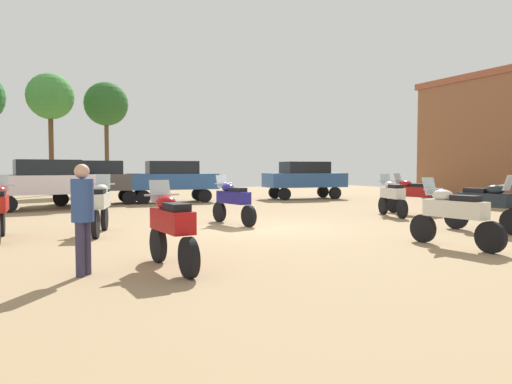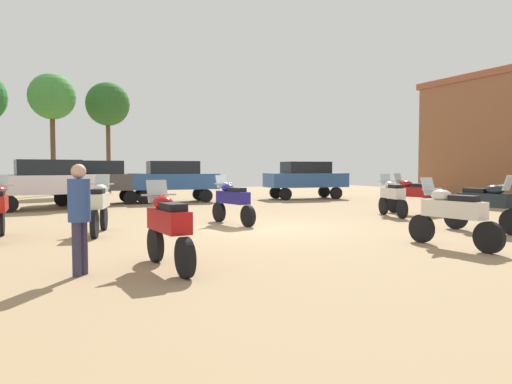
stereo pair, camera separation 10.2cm
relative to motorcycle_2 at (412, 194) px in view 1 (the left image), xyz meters
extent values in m
cube|color=#9A7E59|center=(-6.58, -1.07, -0.73)|extent=(44.00, 52.00, 0.02)
cylinder|color=black|center=(-13.09, 0.25, -0.39)|extent=(0.14, 0.68, 0.68)
cube|color=silver|center=(-13.10, 0.11, 0.59)|extent=(0.36, 0.16, 0.39)
cylinder|color=#B7B7BC|center=(-13.10, 0.02, 0.53)|extent=(0.62, 0.05, 0.04)
cylinder|color=black|center=(-0.16, 0.74, -0.41)|extent=(0.25, 0.65, 0.64)
cylinder|color=black|center=(0.17, -0.80, -0.41)|extent=(0.25, 0.65, 0.64)
cube|color=#AD1A19|center=(0.01, -0.03, 0.09)|extent=(0.64, 1.39, 0.36)
ellipsoid|color=#AD1A19|center=(-0.06, 0.27, 0.37)|extent=(0.41, 0.54, 0.24)
cube|color=black|center=(0.06, -0.26, 0.33)|extent=(0.41, 0.61, 0.12)
cube|color=silver|center=(-0.13, 0.60, 0.55)|extent=(0.38, 0.23, 0.39)
cylinder|color=#B7B7BC|center=(-0.11, 0.50, 0.49)|extent=(0.61, 0.17, 0.04)
cylinder|color=black|center=(-0.93, 0.44, -0.41)|extent=(0.29, 0.64, 0.63)
cylinder|color=black|center=(-1.35, -0.96, -0.41)|extent=(0.29, 0.64, 0.63)
cube|color=silver|center=(-1.14, -0.26, 0.08)|extent=(0.70, 1.30, 0.36)
ellipsoid|color=silver|center=(-1.06, 0.01, 0.36)|extent=(0.44, 0.55, 0.24)
cube|color=black|center=(-1.20, -0.47, 0.32)|extent=(0.45, 0.62, 0.12)
cube|color=silver|center=(-0.97, 0.31, 0.54)|extent=(0.39, 0.25, 0.39)
cylinder|color=#B7B7BC|center=(-1.00, 0.22, 0.48)|extent=(0.60, 0.21, 0.04)
cylinder|color=black|center=(-4.50, -5.02, -0.41)|extent=(0.19, 0.65, 0.64)
cylinder|color=black|center=(-4.33, -6.62, -0.41)|extent=(0.19, 0.65, 0.64)
cube|color=silver|center=(-4.42, -5.82, 0.09)|extent=(0.51, 1.40, 0.36)
ellipsoid|color=silver|center=(-4.45, -5.51, 0.37)|extent=(0.37, 0.51, 0.24)
cube|color=black|center=(-4.39, -6.06, 0.33)|extent=(0.36, 0.59, 0.12)
cube|color=silver|center=(-4.49, -5.17, 0.55)|extent=(0.37, 0.19, 0.39)
cylinder|color=#B7B7BC|center=(-4.48, -5.27, 0.49)|extent=(0.62, 0.10, 0.04)
cylinder|color=black|center=(-10.65, 0.27, -0.39)|extent=(0.30, 0.68, 0.68)
cylinder|color=black|center=(-11.06, -1.21, -0.39)|extent=(0.30, 0.68, 0.68)
cube|color=silver|center=(-10.86, -0.47, 0.13)|extent=(0.70, 1.35, 0.36)
ellipsoid|color=silver|center=(-10.78, -0.19, 0.41)|extent=(0.44, 0.55, 0.24)
cube|color=black|center=(-10.92, -0.69, 0.37)|extent=(0.44, 0.62, 0.12)
cube|color=silver|center=(-10.69, 0.13, 0.59)|extent=(0.39, 0.24, 0.39)
cylinder|color=#B7B7BC|center=(-10.72, 0.03, 0.53)|extent=(0.61, 0.20, 0.04)
cylinder|color=black|center=(-7.14, 0.78, -0.41)|extent=(0.23, 0.63, 0.62)
cylinder|color=black|center=(-6.86, -0.79, -0.41)|extent=(0.23, 0.63, 0.62)
cube|color=navy|center=(-7.00, 0.00, 0.08)|extent=(0.59, 1.39, 0.36)
ellipsoid|color=navy|center=(-7.06, 0.29, 0.36)|extent=(0.40, 0.53, 0.24)
cube|color=black|center=(-6.96, -0.24, 0.32)|extent=(0.39, 0.60, 0.12)
cube|color=silver|center=(-7.12, 0.63, 0.54)|extent=(0.38, 0.21, 0.39)
cylinder|color=#B7B7BC|center=(-7.10, 0.53, 0.48)|extent=(0.62, 0.14, 0.04)
cylinder|color=black|center=(-1.91, -3.66, -0.39)|extent=(0.26, 0.67, 0.66)
cube|color=#1C262E|center=(-1.76, -4.40, 0.12)|extent=(0.62, 1.33, 0.36)
ellipsoid|color=#1C262E|center=(-1.70, -4.68, 0.40)|extent=(0.41, 0.54, 0.24)
cube|color=black|center=(-1.80, -4.18, 0.36)|extent=(0.41, 0.61, 0.12)
cube|color=silver|center=(-1.63, -5.00, 0.58)|extent=(0.38, 0.22, 0.39)
cylinder|color=#B7B7BC|center=(-1.65, -4.90, 0.52)|extent=(0.61, 0.16, 0.04)
cylinder|color=black|center=(-10.43, -4.61, -0.41)|extent=(0.17, 0.64, 0.63)
cylinder|color=black|center=(-10.32, -6.06, -0.41)|extent=(0.17, 0.64, 0.63)
cube|color=#AF1112|center=(-10.37, -5.34, 0.09)|extent=(0.45, 1.26, 0.36)
ellipsoid|color=#AF1112|center=(-10.39, -5.06, 0.37)|extent=(0.35, 0.50, 0.24)
cube|color=black|center=(-10.36, -5.55, 0.33)|extent=(0.34, 0.58, 0.12)
cube|color=silver|center=(-10.41, -4.75, 0.55)|extent=(0.37, 0.18, 0.39)
cylinder|color=#B7B7BC|center=(-10.41, -4.84, 0.49)|extent=(0.62, 0.08, 0.04)
cylinder|color=black|center=(-7.65, 9.10, -0.40)|extent=(0.66, 0.28, 0.64)
cylinder|color=black|center=(-7.52, 10.53, -0.40)|extent=(0.66, 0.28, 0.64)
cylinder|color=black|center=(-4.74, 8.83, -0.40)|extent=(0.66, 0.28, 0.64)
cylinder|color=black|center=(-4.60, 10.26, -0.40)|extent=(0.66, 0.28, 0.64)
cube|color=#2C589A|center=(-6.13, 9.68, 0.29)|extent=(4.45, 2.19, 0.75)
cube|color=black|center=(-6.13, 9.68, 0.97)|extent=(2.50, 1.80, 0.61)
cylinder|color=black|center=(-11.19, 9.26, -0.40)|extent=(0.65, 0.24, 0.64)
cylinder|color=black|center=(-11.14, 10.70, -0.40)|extent=(0.65, 0.24, 0.64)
cylinder|color=black|center=(-8.27, 9.15, -0.40)|extent=(0.65, 0.24, 0.64)
cylinder|color=black|center=(-8.22, 10.59, -0.40)|extent=(0.65, 0.24, 0.64)
cube|color=#4F4948|center=(-9.70, 9.93, 0.29)|extent=(4.37, 1.96, 0.75)
cube|color=black|center=(-9.70, 9.93, 0.97)|extent=(2.42, 1.67, 0.61)
cylinder|color=black|center=(-0.53, 8.46, -0.40)|extent=(0.66, 0.30, 0.64)
cylinder|color=black|center=(-0.35, 9.89, -0.40)|extent=(0.66, 0.30, 0.64)
cylinder|color=black|center=(2.37, 8.10, -0.40)|extent=(0.66, 0.30, 0.64)
cylinder|color=black|center=(2.55, 9.53, -0.40)|extent=(0.66, 0.30, 0.64)
cube|color=#2E5798|center=(1.01, 8.99, 0.29)|extent=(4.49, 2.32, 0.75)
cube|color=black|center=(1.01, 8.99, 0.97)|extent=(2.54, 1.86, 0.61)
cylinder|color=black|center=(-13.16, 6.98, -0.40)|extent=(0.66, 0.28, 0.64)
cylinder|color=black|center=(-13.29, 8.42, -0.40)|extent=(0.66, 0.28, 0.64)
cylinder|color=black|center=(-10.25, 7.24, -0.40)|extent=(0.66, 0.28, 0.64)
cylinder|color=black|center=(-10.37, 8.68, -0.40)|extent=(0.66, 0.28, 0.64)
cube|color=silver|center=(-11.77, 7.83, 0.29)|extent=(4.44, 2.17, 0.75)
cube|color=black|center=(-11.77, 7.83, 0.97)|extent=(2.50, 1.79, 0.61)
cylinder|color=#322F4C|center=(-11.80, -5.24, -0.30)|extent=(0.14, 0.14, 0.84)
cylinder|color=#322F4C|center=(-11.69, -5.11, -0.30)|extent=(0.14, 0.14, 0.84)
cylinder|color=#2D4988|center=(-11.74, -5.18, 0.45)|extent=(0.48, 0.48, 0.67)
sphere|color=tan|center=(-11.74, -5.18, 0.90)|extent=(0.23, 0.23, 0.23)
cylinder|color=brown|center=(-11.12, 18.66, 1.97)|extent=(0.29, 0.29, 5.39)
sphere|color=#41893A|center=(-11.12, 18.66, 5.29)|extent=(2.78, 2.78, 2.78)
cylinder|color=brown|center=(-7.78, 19.12, 1.86)|extent=(0.27, 0.27, 5.17)
sphere|color=#2A5F26|center=(-7.78, 19.12, 5.07)|extent=(2.79, 2.79, 2.79)
camera|label=1|loc=(-12.51, -12.96, 0.96)|focal=33.37mm
camera|label=2|loc=(-12.42, -13.00, 0.96)|focal=33.37mm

